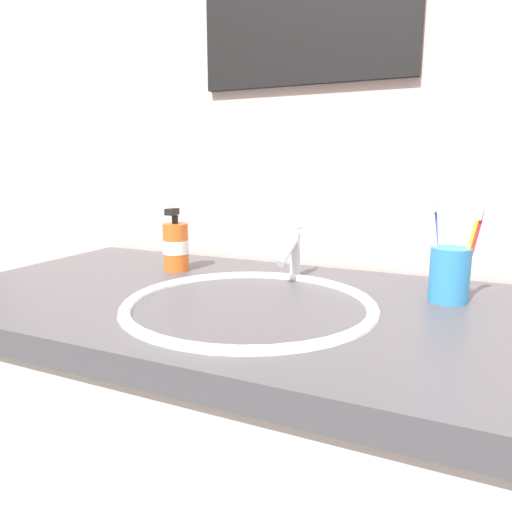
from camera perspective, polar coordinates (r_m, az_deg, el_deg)
name	(u,v)px	position (r m, az deg, el deg)	size (l,w,h in m)	color
tiled_wall_back	(307,136)	(1.26, 6.30, 14.33)	(2.50, 0.04, 2.40)	beige
vanity_counter	(246,485)	(1.14, -1.27, -26.17)	(1.30, 0.67, 0.87)	silver
sink_basin	(249,329)	(0.91, -0.80, -8.83)	(0.48, 0.48, 0.13)	white
faucet	(293,253)	(1.09, 4.50, 0.42)	(0.02, 0.14, 0.12)	silver
toothbrush_cup	(449,275)	(0.98, 22.50, -2.12)	(0.07, 0.07, 0.11)	#338CCC
toothbrush_blue	(436,242)	(0.99, 21.11, 1.59)	(0.03, 0.04, 0.19)	blue
toothbrush_yellow	(469,248)	(0.97, 24.56, 0.93)	(0.04, 0.01, 0.18)	yellow
toothbrush_white	(435,242)	(0.97, 21.03, 1.57)	(0.04, 0.02, 0.19)	white
toothbrush_red	(473,248)	(0.97, 24.92, 0.92)	(0.04, 0.02, 0.18)	red
soap_dispenser	(176,246)	(1.18, -9.74, 1.19)	(0.06, 0.06, 0.16)	orange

